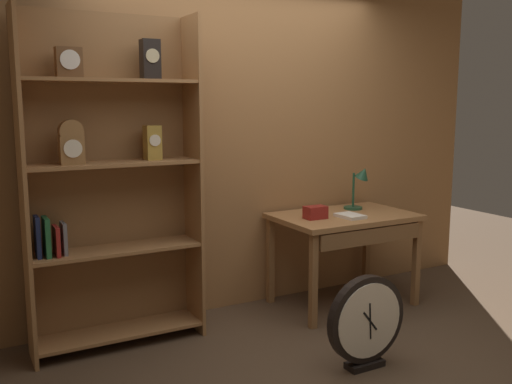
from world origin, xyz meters
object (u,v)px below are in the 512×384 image
bookshelf (110,183)px  workbench (346,226)px  desk_lamp (360,184)px  open_repair_manual (350,216)px  toolbox_small (315,212)px  round_clock_large (366,322)px

bookshelf → workbench: bookshelf is taller
bookshelf → desk_lamp: (2.07, -0.03, -0.15)m
bookshelf → open_repair_manual: (1.79, -0.26, -0.35)m
bookshelf → desk_lamp: bookshelf is taller
desk_lamp → toolbox_small: 0.59m
toolbox_small → open_repair_manual: size_ratio=0.76×
workbench → desk_lamp: size_ratio=2.99×
workbench → toolbox_small: (-0.30, -0.01, 0.14)m
bookshelf → desk_lamp: bearing=-0.7°
bookshelf → desk_lamp: size_ratio=6.00×
bookshelf → open_repair_manual: bearing=-8.4°
desk_lamp → toolbox_small: bearing=-165.1°
round_clock_large → toolbox_small: bearing=74.5°
desk_lamp → toolbox_small: (-0.54, -0.15, -0.17)m
workbench → toolbox_small: 0.34m
workbench → desk_lamp: (0.24, 0.14, 0.31)m
desk_lamp → open_repair_manual: desk_lamp is taller
bookshelf → toolbox_small: 1.57m
workbench → open_repair_manual: bearing=-111.3°
open_repair_manual → round_clock_large: bearing=-124.1°
desk_lamp → open_repair_manual: 0.42m
toolbox_small → round_clock_large: bearing=-105.5°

